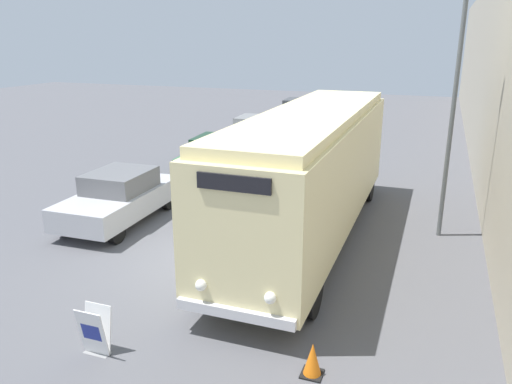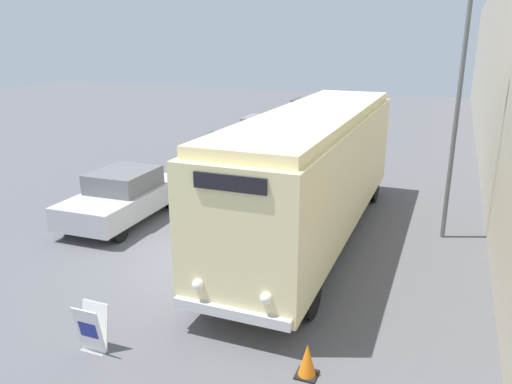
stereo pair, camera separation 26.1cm
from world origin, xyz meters
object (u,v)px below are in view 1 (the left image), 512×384
Objects in this scene: streetlamp at (458,70)px; parked_car_near at (120,197)px; parked_car_far at (252,130)px; traffic_cone at (312,360)px; sign_board at (95,331)px; parked_car_mid at (215,153)px; parked_car_distant at (298,110)px; vintage_bus at (311,169)px.

streetlamp is 1.62× the size of parked_car_near.
parked_car_far is 18.62m from traffic_cone.
streetlamp is at bearing -49.07° from parked_car_far.
sign_board is 12.70m from parked_car_mid.
streetlamp reaches higher than parked_car_mid.
parked_car_mid is 5.54m from parked_car_far.
parked_car_far is at bearing 90.20° from parked_car_mid.
parked_car_distant is 25.99m from traffic_cone.
vintage_bus is at bearing 71.22° from sign_board.
parked_car_near is 6.46m from parked_car_mid.
parked_car_distant is at bearing 85.78° from parked_car_far.
parked_car_mid is (-5.54, 5.76, -1.27)m from vintage_bus.
parked_car_distant is at bearing 106.27° from traffic_cone.
traffic_cone is (7.24, -5.06, -0.48)m from parked_car_near.
parked_car_near is 19.89m from parked_car_distant.
sign_board is at bearing -80.78° from parked_car_far.
traffic_cone is at bearing -68.95° from parked_car_far.
parked_car_far reaches higher than sign_board.
parked_car_near is at bearing -95.60° from parked_car_mid.
streetlamp is 1.52× the size of parked_car_distant.
traffic_cone is at bearing -104.51° from streetlamp.
vintage_bus is at bearing -50.22° from parked_car_mid.
parked_car_mid is at bearing 86.92° from parked_car_near.
vintage_bus is 6.19m from traffic_cone.
vintage_bus is at bearing 104.91° from traffic_cone.
streetlamp is 8.59m from traffic_cone.
streetlamp reaches higher than sign_board.
sign_board is at bearing -125.16° from streetlamp.
sign_board is 10.57m from streetlamp.
parked_car_near is 7.32× the size of traffic_cone.
sign_board is 0.13× the size of streetlamp.
parked_car_distant is 7.84× the size of traffic_cone.
parked_car_distant is at bearing 88.52° from parked_car_near.
vintage_bus is 5.88m from parked_car_near.
streetlamp is 11.89× the size of traffic_cone.
parked_car_mid reaches higher than sign_board.
vintage_bus is 11.97× the size of sign_board.
parked_car_mid is (0.17, 6.45, -0.04)m from parked_car_near.
parked_car_distant reaches higher than traffic_cone.
parked_car_distant reaches higher than parked_car_mid.
sign_board is 0.21× the size of parked_car_far.
vintage_bus is at bearing -156.69° from streetlamp.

